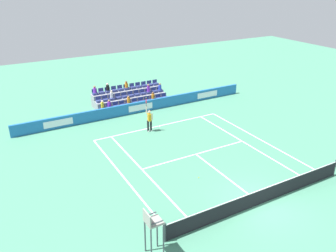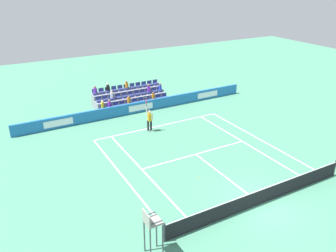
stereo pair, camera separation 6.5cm
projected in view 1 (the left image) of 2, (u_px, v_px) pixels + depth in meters
The scene contains 15 objects.
ground_plane at pixel (261, 204), 18.74m from camera, with size 80.00×80.00×0.00m, color #47896B.
line_baseline at pixel (159, 126), 28.23m from camera, with size 10.97×0.10×0.01m, color white.
line_service at pixel (196, 154), 23.85m from camera, with size 8.23×0.10×0.01m, color white.
line_centre_service at pixel (224, 176), 21.30m from camera, with size 0.10×6.40×0.01m, color white.
line_singles_sideline_left at pixel (145, 173), 21.65m from camera, with size 0.10×11.89×0.01m, color white.
line_singles_sideline_right at pixel (246, 144), 25.32m from camera, with size 0.10×11.89×0.01m, color white.
line_doubles_sideline_left at pixel (125, 178), 21.04m from camera, with size 0.10×11.89×0.01m, color white.
line_doubles_sideline_right at pixel (260, 140), 25.93m from camera, with size 0.10×11.89×0.01m, color white.
line_centre_mark at pixel (159, 126), 28.15m from camera, with size 0.10×0.20×0.01m, color white.
sponsor_barrier at pixel (140, 107), 30.87m from camera, with size 21.71×0.22×0.98m.
tennis_net at pixel (262, 196), 18.54m from camera, with size 11.97×0.10×1.07m.
tennis_player at pixel (149, 120), 26.92m from camera, with size 0.52×0.39×2.85m.
umpire_chair at pixel (152, 226), 14.80m from camera, with size 0.70×0.70×2.34m.
stadium_stand at pixel (130, 99), 32.68m from camera, with size 6.82×2.85×2.17m.
loose_tennis_ball at pixel (199, 178), 21.07m from camera, with size 0.07×0.07×0.07m, color #D1E533.
Camera 1 is at (11.92, 11.00, 11.47)m, focal length 36.98 mm.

